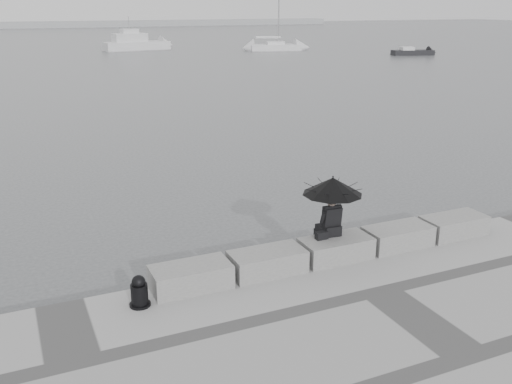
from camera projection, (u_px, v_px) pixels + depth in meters
name	position (u px, v px, depth m)	size (l,w,h in m)	color
ground	(324.00, 271.00, 13.40)	(360.00, 360.00, 0.00)	#45474A
stone_block_far_left	(191.00, 277.00, 11.45)	(1.60, 0.80, 0.50)	slate
stone_block_left	(267.00, 262.00, 12.11)	(1.60, 0.80, 0.50)	slate
stone_block_centre	(336.00, 249.00, 12.77)	(1.60, 0.80, 0.50)	slate
stone_block_right	(398.00, 237.00, 13.43)	(1.60, 0.80, 0.50)	slate
stone_block_far_right	(454.00, 226.00, 14.09)	(1.60, 0.80, 0.50)	slate
seated_person	(333.00, 191.00, 12.58)	(1.35, 1.35, 1.39)	black
bag	(322.00, 235.00, 12.64)	(0.27, 0.16, 0.17)	black
mooring_bollard	(139.00, 293.00, 10.77)	(0.40, 0.40, 0.64)	black
sailboat_right	(275.00, 46.00, 76.91)	(7.06, 4.13, 12.90)	silver
motor_cruiser	(136.00, 43.00, 77.67)	(9.15, 3.91, 4.50)	silver
small_motorboat	(413.00, 52.00, 70.00)	(5.33, 2.86, 1.10)	black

